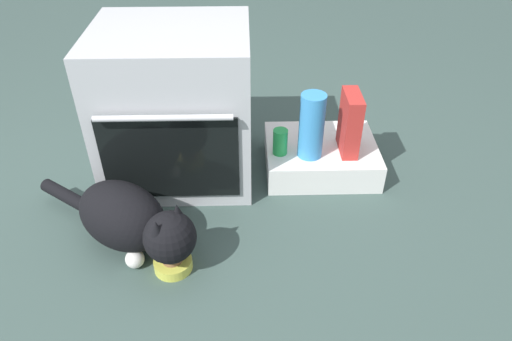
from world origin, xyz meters
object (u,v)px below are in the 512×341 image
at_px(oven, 176,106).
at_px(cat, 131,220).
at_px(food_bowl, 173,263).
at_px(water_bottle, 312,126).
at_px(pantry_cabinet, 320,156).
at_px(cereal_box, 350,123).
at_px(soda_can, 280,142).

relative_size(oven, cat, 0.96).
relative_size(food_bowl, cat, 0.20).
relative_size(cat, water_bottle, 2.36).
height_order(pantry_cabinet, food_bowl, pantry_cabinet).
bearing_deg(pantry_cabinet, water_bottle, -128.68).
distance_m(food_bowl, cereal_box, 0.97).
bearing_deg(cereal_box, soda_can, -176.36).
relative_size(water_bottle, cereal_box, 1.07).
xyz_separation_m(pantry_cabinet, cat, (-0.79, -0.51, 0.08)).
distance_m(pantry_cabinet, cat, 0.94).
distance_m(cat, water_bottle, 0.85).
xyz_separation_m(cereal_box, soda_can, (-0.31, -0.02, -0.08)).
distance_m(oven, pantry_cabinet, 0.71).
distance_m(oven, food_bowl, 0.70).
distance_m(food_bowl, soda_can, 0.72).
xyz_separation_m(food_bowl, cat, (-0.16, 0.11, 0.12)).
bearing_deg(food_bowl, cat, 144.99).
distance_m(pantry_cabinet, water_bottle, 0.24).
bearing_deg(cereal_box, water_bottle, -168.22).
bearing_deg(pantry_cabinet, oven, 179.21).
bearing_deg(soda_can, food_bowl, -127.96).
bearing_deg(cat, soda_can, 71.99).
relative_size(pantry_cabinet, water_bottle, 1.71).
xyz_separation_m(water_bottle, cereal_box, (0.17, 0.04, -0.01)).
height_order(cat, soda_can, cat).
distance_m(cat, soda_can, 0.74).
bearing_deg(soda_can, cat, -143.02).
height_order(food_bowl, cereal_box, cereal_box).
bearing_deg(cat, food_bowl, -0.00).
bearing_deg(cat, cereal_box, 62.32).
distance_m(food_bowl, water_bottle, 0.82).
distance_m(pantry_cabinet, soda_can, 0.25).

